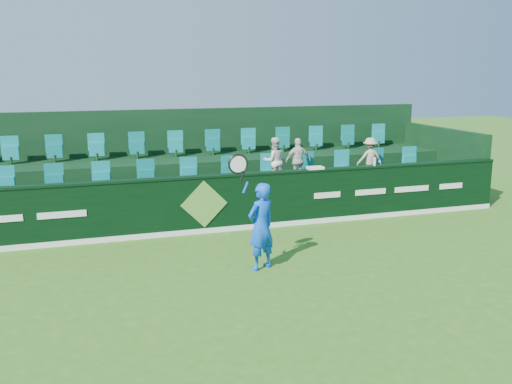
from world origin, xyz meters
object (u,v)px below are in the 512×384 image
object	(u,v)px
tennis_player	(261,225)
drinks_bottle	(375,161)
spectator_right	(370,158)
spectator_middle	(298,160)
towel	(315,168)
spectator_left	(274,161)

from	to	relation	value
tennis_player	drinks_bottle	world-z (taller)	tennis_player
spectator_right	drinks_bottle	xyz separation A→B (m)	(-0.49, -1.12, 0.10)
tennis_player	spectator_middle	bearing A→B (deg)	58.94
towel	spectator_right	bearing A→B (deg)	27.84
tennis_player	drinks_bottle	bearing A→B (deg)	34.88
spectator_middle	towel	distance (m)	1.12
spectator_right	towel	world-z (taller)	spectator_right
spectator_middle	towel	size ratio (longest dim) A/B	3.04
tennis_player	spectator_middle	world-z (taller)	tennis_player
spectator_middle	tennis_player	bearing A→B (deg)	61.75
towel	drinks_bottle	xyz separation A→B (m)	(1.63, 0.00, 0.08)
tennis_player	spectator_right	xyz separation A→B (m)	(4.45, 3.88, 0.50)
tennis_player	spectator_middle	xyz separation A→B (m)	(2.34, 3.88, 0.54)
spectator_middle	spectator_right	size ratio (longest dim) A/B	1.06
tennis_player	spectator_right	distance (m)	5.93
spectator_left	spectator_middle	bearing A→B (deg)	-179.21
spectator_right	tennis_player	bearing A→B (deg)	45.77
spectator_right	drinks_bottle	distance (m)	1.23
tennis_player	spectator_right	bearing A→B (deg)	41.09
drinks_bottle	spectator_left	bearing A→B (deg)	153.98
spectator_middle	spectator_right	world-z (taller)	spectator_middle
spectator_left	spectator_middle	size ratio (longest dim) A/B	1.04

